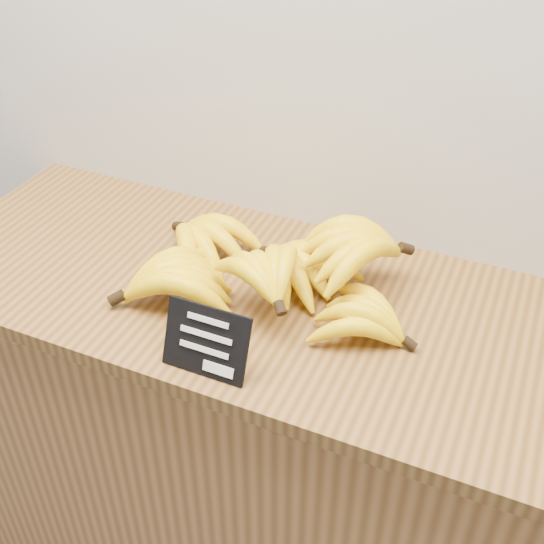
{
  "coord_description": "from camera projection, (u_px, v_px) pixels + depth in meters",
  "views": [
    {
      "loc": [
        0.55,
        1.86,
        1.71
      ],
      "look_at": [
        0.18,
        2.7,
        1.02
      ],
      "focal_mm": 45.0,
      "sensor_mm": 36.0,
      "label": 1
    }
  ],
  "objects": [
    {
      "name": "chalkboard_sign",
      "position": [
        206.0,
        341.0,
        1.06
      ],
      "size": [
        0.14,
        0.05,
        0.11
      ],
      "primitive_type": "cube",
      "rotation": [
        -0.39,
        0.0,
        0.0
      ],
      "color": "black",
      "rests_on": "counter_top"
    },
    {
      "name": "counter",
      "position": [
        281.0,
        463.0,
        1.52
      ],
      "size": [
        1.51,
        0.5,
        0.9
      ],
      "primitive_type": "cube",
      "color": "#A06A33",
      "rests_on": "ground"
    },
    {
      "name": "banana_pile",
      "position": [
        271.0,
        267.0,
        1.22
      ],
      "size": [
        0.55,
        0.35,
        0.12
      ],
      "color": "yellow",
      "rests_on": "counter_top"
    },
    {
      "name": "counter_top",
      "position": [
        283.0,
        303.0,
        1.25
      ],
      "size": [
        1.42,
        0.54,
        0.03
      ],
      "primitive_type": "cube",
      "color": "brown",
      "rests_on": "counter"
    }
  ]
}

